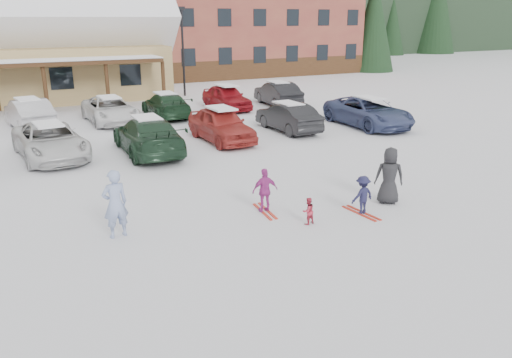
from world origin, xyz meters
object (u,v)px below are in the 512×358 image
parked_car_2 (50,141)px  bystander_dark (389,176)px  lamp_post (183,46)px  parked_car_11 (166,105)px  toddler_red (308,211)px  adult_skier (115,204)px  parked_car_10 (110,110)px  parked_car_5 (288,117)px  parked_car_12 (227,97)px  parked_car_4 (221,125)px  parked_car_13 (278,94)px  child_navy (362,195)px  parked_car_3 (148,136)px  child_magenta (265,190)px  parked_car_6 (368,112)px  parked_car_9 (29,114)px

parked_car_2 → bystander_dark: bearing=-55.3°
lamp_post → parked_car_11: 8.82m
toddler_red → bystander_dark: (3.10, 0.29, 0.50)m
adult_skier → toddler_red: bearing=153.5°
parked_car_10 → parked_car_11: size_ratio=1.05×
parked_car_5 → parked_car_10: bearing=-40.7°
parked_car_5 → parked_car_12: bearing=-89.2°
adult_skier → parked_car_4: size_ratio=0.40×
lamp_post → parked_car_5: bearing=-87.3°
adult_skier → parked_car_2: size_ratio=0.36×
parked_car_10 → parked_car_12: bearing=4.7°
parked_car_5 → parked_car_13: parked_car_13 is taller
bystander_dark → child_navy: bearing=49.9°
toddler_red → parked_car_5: bearing=-125.2°
child_navy → bystander_dark: size_ratio=0.65×
parked_car_12 → parked_car_13: (3.54, -0.22, 0.01)m
adult_skier → parked_car_2: bearing=-94.3°
parked_car_3 → parked_car_5: parked_car_3 is taller
bystander_dark → parked_car_13: (5.84, 17.29, -0.12)m
parked_car_4 → parked_car_13: (7.19, 7.42, -0.01)m
lamp_post → adult_skier: bearing=-113.3°
toddler_red → child_magenta: 1.53m
adult_skier → parked_car_5: (10.52, 9.06, -0.21)m
parked_car_2 → parked_car_5: size_ratio=1.19×
child_magenta → parked_car_12: parked_car_12 is taller
child_navy → parked_car_10: (-3.76, 16.98, 0.12)m
parked_car_3 → parked_car_6: bearing=-177.9°
parked_car_12 → parked_car_2: bearing=-149.2°
parked_car_4 → child_magenta: bearing=-107.2°
adult_skier → parked_car_11: adult_skier is taller
parked_car_3 → parked_car_4: parked_car_4 is taller
adult_skier → bystander_dark: (8.00, -1.28, -0.03)m
adult_skier → parked_car_9: bearing=-94.8°
toddler_red → parked_car_13: parked_car_13 is taller
child_navy → parked_car_5: (3.79, 10.68, 0.13)m
adult_skier → lamp_post: bearing=-122.1°
toddler_red → parked_car_2: parked_car_2 is taller
parked_car_3 → parked_car_2: bearing=-15.3°
bystander_dark → parked_car_2: 13.51m
child_navy → parked_car_5: bearing=-114.7°
lamp_post → child_navy: 24.92m
child_magenta → parked_car_9: parked_car_9 is taller
parked_car_6 → parked_car_12: 9.30m
parked_car_4 → parked_car_13: parked_car_4 is taller
child_navy → child_magenta: size_ratio=0.87×
toddler_red → parked_car_2: size_ratio=0.15×
child_magenta → parked_car_10: (-1.31, 15.56, 0.03)m
bystander_dark → toddler_red: bearing=40.1°
parked_car_4 → parked_car_10: bearing=116.6°
bystander_dark → parked_car_3: 10.48m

